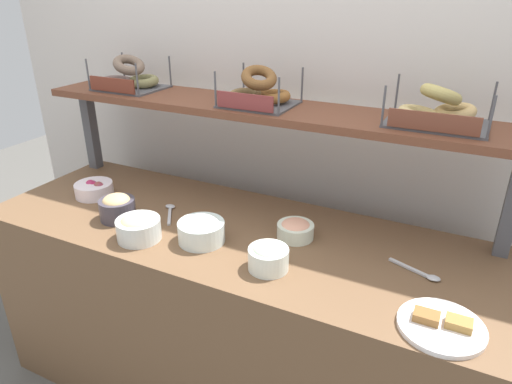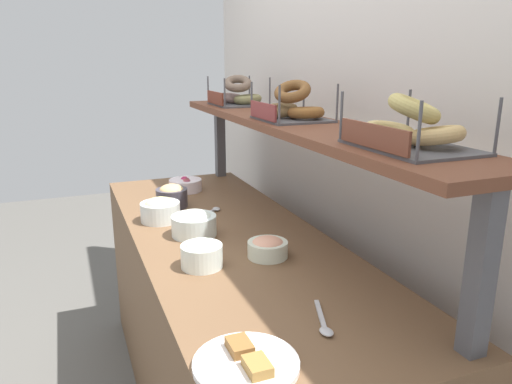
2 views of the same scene
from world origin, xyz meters
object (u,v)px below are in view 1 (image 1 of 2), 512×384
at_px(bowl_egg_salad, 139,227).
at_px(serving_spoon_near_plate, 170,211).
at_px(bowl_hummus, 117,207).
at_px(bagel_basket_cinnamon_raisin, 259,93).
at_px(bowl_cream_cheese, 201,229).
at_px(serving_spoon_by_edge, 422,273).
at_px(bowl_lox_spread, 295,229).
at_px(bagel_basket_sesame, 437,111).
at_px(bagel_basket_poppy, 130,78).
at_px(bowl_scallion_spread, 268,256).
at_px(serving_plate_white, 441,325).
at_px(bowl_beet_salad, 94,189).

height_order(bowl_egg_salad, serving_spoon_near_plate, bowl_egg_salad).
height_order(bowl_hummus, bagel_basket_cinnamon_raisin, bagel_basket_cinnamon_raisin).
relative_size(bowl_egg_salad, bowl_cream_cheese, 0.95).
distance_m(bowl_egg_salad, serving_spoon_by_edge, 1.01).
height_order(bowl_hummus, bowl_cream_cheese, bowl_hummus).
xyz_separation_m(bowl_lox_spread, bagel_basket_cinnamon_raisin, (-0.25, 0.20, 0.44)).
relative_size(bowl_lox_spread, serving_spoon_near_plate, 0.91).
bearing_deg(serving_spoon_by_edge, bagel_basket_sesame, 101.86).
bearing_deg(bagel_basket_sesame, bagel_basket_poppy, -179.75).
bearing_deg(serving_spoon_by_edge, bowl_egg_salad, -167.18).
relative_size(bowl_scallion_spread, bagel_basket_poppy, 0.47).
bearing_deg(serving_spoon_near_plate, bowl_scallion_spread, -19.40).
bearing_deg(bagel_basket_sesame, bowl_egg_salad, -151.94).
bearing_deg(bowl_cream_cheese, bowl_egg_salad, -158.24).
height_order(bowl_egg_salad, bagel_basket_cinnamon_raisin, bagel_basket_cinnamon_raisin).
distance_m(bowl_scallion_spread, bowl_egg_salad, 0.52).
distance_m(bowl_cream_cheese, serving_plate_white, 0.86).
relative_size(bowl_beet_salad, bagel_basket_sesame, 0.50).
relative_size(bowl_hummus, bagel_basket_poppy, 0.49).
relative_size(bowl_egg_salad, serving_spoon_near_plate, 1.08).
distance_m(serving_plate_white, bagel_basket_poppy, 1.62).
bearing_deg(serving_plate_white, bagel_basket_sesame, 105.56).
distance_m(bowl_cream_cheese, serving_spoon_by_edge, 0.78).
bearing_deg(bowl_scallion_spread, bowl_hummus, 175.71).
relative_size(serving_spoon_by_edge, bagel_basket_sesame, 0.52).
xyz_separation_m(bowl_cream_cheese, serving_spoon_by_edge, (0.76, 0.14, -0.04)).
relative_size(bowl_egg_salad, bagel_basket_sesame, 0.49).
relative_size(bowl_hummus, bowl_lox_spread, 1.03).
bearing_deg(bowl_beet_salad, bagel_basket_poppy, 83.39).
bearing_deg(bowl_hummus, bagel_basket_poppy, 118.38).
bearing_deg(serving_spoon_by_edge, bowl_beet_salad, -179.49).
relative_size(bowl_beet_salad, serving_plate_white, 0.70).
height_order(serving_spoon_near_plate, bagel_basket_sesame, bagel_basket_sesame).
bearing_deg(serving_spoon_by_edge, serving_spoon_near_plate, 179.82).
relative_size(bowl_hummus, bowl_egg_salad, 0.87).
distance_m(bowl_hummus, serving_spoon_near_plate, 0.21).
height_order(bowl_beet_salad, bagel_basket_cinnamon_raisin, bagel_basket_cinnamon_raisin).
height_order(bowl_scallion_spread, serving_plate_white, bowl_scallion_spread).
bearing_deg(bagel_basket_cinnamon_raisin, bagel_basket_sesame, 1.93).
xyz_separation_m(bowl_beet_salad, bagel_basket_poppy, (0.03, 0.28, 0.44)).
distance_m(bowl_scallion_spread, bowl_cream_cheese, 0.30).
relative_size(bowl_lox_spread, bagel_basket_poppy, 0.47).
xyz_separation_m(bowl_cream_cheese, bowl_lox_spread, (0.30, 0.18, -0.01)).
bearing_deg(bowl_egg_salad, bowl_beet_salad, 153.80).
bearing_deg(bagel_basket_cinnamon_raisin, bowl_egg_salad, -119.42).
distance_m(bowl_hummus, serving_plate_white, 1.25).
xyz_separation_m(bowl_scallion_spread, serving_plate_white, (0.55, -0.05, -0.04)).
distance_m(bowl_lox_spread, serving_spoon_by_edge, 0.47).
height_order(serving_plate_white, serving_spoon_near_plate, serving_plate_white).
relative_size(serving_plate_white, bagel_basket_poppy, 0.82).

